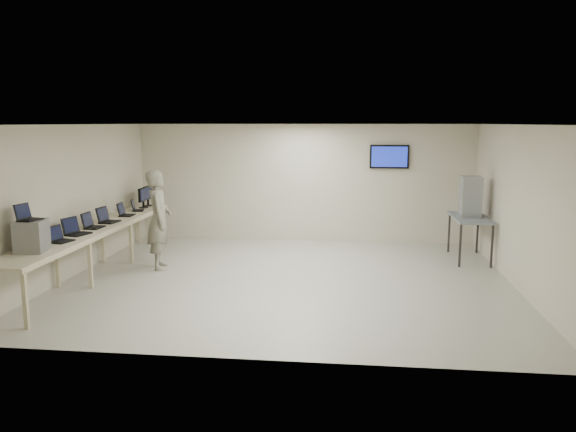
# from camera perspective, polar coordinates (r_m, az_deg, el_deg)

# --- Properties ---
(room) EXTENTS (8.01, 7.01, 2.81)m
(room) POSITION_cam_1_polar(r_m,az_deg,el_deg) (10.04, 0.09, 1.33)
(room) COLOR #A3A090
(room) RESTS_ON ground
(workbench) EXTENTS (0.76, 6.00, 0.90)m
(workbench) POSITION_cam_1_polar(r_m,az_deg,el_deg) (11.08, -18.89, -1.47)
(workbench) COLOR tan
(workbench) RESTS_ON ground
(equipment_box) EXTENTS (0.48, 0.52, 0.48)m
(equipment_box) POSITION_cam_1_polar(r_m,az_deg,el_deg) (9.32, -24.60, -1.86)
(equipment_box) COLOR slate
(equipment_box) RESTS_ON workbench
(laptop_on_box) EXTENTS (0.32, 0.36, 0.25)m
(laptop_on_box) POSITION_cam_1_polar(r_m,az_deg,el_deg) (9.30, -25.00, 0.00)
(laptop_on_box) COLOR black
(laptop_on_box) RESTS_ON equipment_box
(laptop_0) EXTENTS (0.36, 0.40, 0.27)m
(laptop_0) POSITION_cam_1_polar(r_m,az_deg,el_deg) (9.93, -22.25, -2.06)
(laptop_0) COLOR black
(laptop_0) RESTS_ON workbench
(laptop_1) EXTENTS (0.42, 0.46, 0.31)m
(laptop_1) POSITION_cam_1_polar(r_m,az_deg,el_deg) (10.46, -20.83, -1.36)
(laptop_1) COLOR black
(laptop_1) RESTS_ON workbench
(laptop_2) EXTENTS (0.32, 0.38, 0.29)m
(laptop_2) POSITION_cam_1_polar(r_m,az_deg,el_deg) (11.01, -19.36, -0.78)
(laptop_2) COLOR black
(laptop_2) RESTS_ON workbench
(laptop_3) EXTENTS (0.37, 0.42, 0.31)m
(laptop_3) POSITION_cam_1_polar(r_m,az_deg,el_deg) (11.53, -17.95, -0.24)
(laptop_3) COLOR black
(laptop_3) RESTS_ON workbench
(laptop_4) EXTENTS (0.30, 0.36, 0.28)m
(laptop_4) POSITION_cam_1_polar(r_m,az_deg,el_deg) (12.25, -16.28, 0.35)
(laptop_4) COLOR black
(laptop_4) RESTS_ON workbench
(laptop_5) EXTENTS (0.34, 0.37, 0.25)m
(laptop_5) POSITION_cam_1_polar(r_m,az_deg,el_deg) (12.87, -15.19, 0.80)
(laptop_5) COLOR black
(laptop_5) RESTS_ON workbench
(monitor_near) EXTENTS (0.21, 0.47, 0.46)m
(monitor_near) POSITION_cam_1_polar(r_m,az_deg,el_deg) (13.26, -14.50, 2.01)
(monitor_near) COLOR black
(monitor_near) RESTS_ON workbench
(monitor_far) EXTENTS (0.21, 0.48, 0.47)m
(monitor_far) POSITION_cam_1_polar(r_m,az_deg,el_deg) (13.54, -14.05, 2.20)
(monitor_far) COLOR black
(monitor_far) RESTS_ON workbench
(soldier) EXTENTS (0.65, 0.81, 1.94)m
(soldier) POSITION_cam_1_polar(r_m,az_deg,el_deg) (11.18, -12.98, -0.35)
(soldier) COLOR #54564A
(soldier) RESTS_ON ground
(side_table) EXTENTS (0.71, 1.52, 0.91)m
(side_table) POSITION_cam_1_polar(r_m,az_deg,el_deg) (12.21, 18.03, -0.40)
(side_table) COLOR slate
(side_table) RESTS_ON ground
(storage_bins) EXTENTS (0.40, 0.44, 0.84)m
(storage_bins) POSITION_cam_1_polar(r_m,az_deg,el_deg) (12.13, 18.06, 1.89)
(storage_bins) COLOR gray
(storage_bins) RESTS_ON side_table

